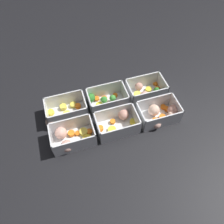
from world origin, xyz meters
TOP-DOWN VIEW (x-y plane):
  - ground_plane at (0.00, 0.00)m, footprint 4.00×4.00m
  - container_near_left at (-0.18, -0.06)m, footprint 0.18×0.13m
  - container_near_center at (0.01, -0.07)m, footprint 0.17×0.11m
  - container_near_right at (0.20, -0.06)m, footprint 0.19×0.12m
  - container_far_left at (-0.20, 0.07)m, footprint 0.19×0.12m
  - container_far_center at (-0.01, 0.06)m, footprint 0.18×0.12m
  - container_far_right at (0.19, 0.07)m, footprint 0.17×0.12m

SIDE VIEW (x-z plane):
  - ground_plane at x=0.00m, z-range 0.00..0.00m
  - container_near_right at x=0.20m, z-range -0.01..0.07m
  - container_near_left at x=-0.18m, z-range -0.01..0.07m
  - container_far_right at x=0.19m, z-range -0.01..0.07m
  - container_near_center at x=0.01m, z-range -0.01..0.07m
  - container_far_center at x=-0.01m, z-range -0.01..0.07m
  - container_far_left at x=-0.20m, z-range -0.01..0.07m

